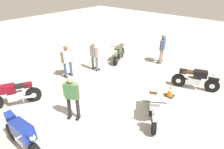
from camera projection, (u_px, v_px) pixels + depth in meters
The scene contains 11 objects.
ground_plane at pixel (114, 98), 8.32m from camera, with size 40.00×40.00×0.00m, color #ADAAA3.
motorcycle_silver_cruiser at pixel (153, 107), 6.94m from camera, with size 1.81×1.25×1.09m.
motorcycle_black_cruiser at pixel (195, 79), 8.78m from camera, with size 0.92×2.00×1.09m.
motorcycle_maroon_cruiser at pixel (14, 94), 7.67m from camera, with size 1.93×1.06×1.09m.
motorcycle_olive_vintage at pixel (119, 53), 11.78m from camera, with size 1.86×0.97×1.07m.
motorcycle_blue_sportbike at pixel (22, 134), 5.65m from camera, with size 0.70×1.95×1.14m.
person_in_blue_shirt at pixel (162, 47), 11.24m from camera, with size 0.66×0.40×1.72m.
person_in_gray_shirt at pixel (94, 54), 10.37m from camera, with size 0.31×0.64×1.66m.
person_in_green_shirt at pixel (72, 95), 6.78m from camera, with size 0.49×0.62×1.73m.
person_in_white_shirt at pixel (67, 59), 9.67m from camera, with size 0.66×0.34×1.70m.
traffic_cone at pixel (170, 91), 8.37m from camera, with size 0.36×0.36×0.53m.
Camera 1 is at (5.27, 4.45, 4.77)m, focal length 30.69 mm.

